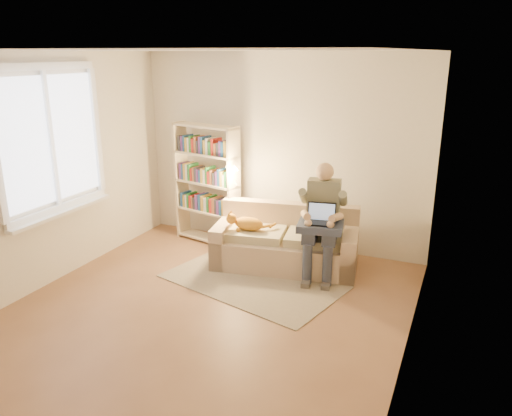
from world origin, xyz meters
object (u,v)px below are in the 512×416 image
at_px(cat, 251,223).
at_px(bookshelf, 207,178).
at_px(laptop, 320,218).
at_px(sofa, 286,245).
at_px(person, 322,215).

height_order(cat, bookshelf, bookshelf).
xyz_separation_m(laptop, bookshelf, (-1.78, 0.54, 0.17)).
bearing_deg(cat, laptop, -10.27).
distance_m(sofa, laptop, 0.70).
distance_m(person, bookshelf, 1.83).
relative_size(sofa, person, 1.38).
distance_m(sofa, cat, 0.53).
bearing_deg(cat, person, -1.89).
height_order(sofa, laptop, laptop).
bearing_deg(laptop, person, 82.82).
xyz_separation_m(sofa, bookshelf, (-1.30, 0.35, 0.65)).
bearing_deg(bookshelf, person, -1.14).
bearing_deg(bookshelf, sofa, -3.10).
height_order(person, cat, person).
bearing_deg(person, laptop, -97.18).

